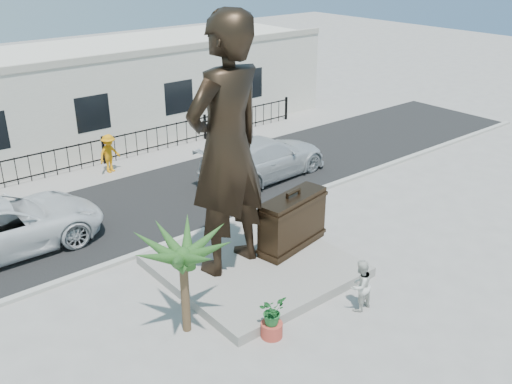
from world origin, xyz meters
The scene contains 16 objects.
ground centered at (0.00, 0.00, 0.00)m, with size 100.00×100.00×0.00m, color #9E9991.
street centered at (0.00, 8.00, 0.01)m, with size 40.00×7.00×0.01m, color black.
curb centered at (0.00, 4.50, 0.06)m, with size 40.00×0.25×0.12m, color #A5A399.
far_sidewalk centered at (0.00, 12.00, 0.01)m, with size 40.00×2.50×0.02m, color #9E9991.
plinth centered at (-0.50, 1.50, 0.15)m, with size 5.20×5.20×0.30m, color gray.
fence centered at (0.00, 12.80, 0.60)m, with size 22.00×0.10×1.20m, color black.
building centered at (0.00, 17.00, 2.20)m, with size 28.00×7.00×4.40m, color silver.
statue centered at (-1.18, 1.85, 4.02)m, with size 2.71×1.78×7.44m, color black.
suitcase centered at (1.04, 1.46, 1.18)m, with size 2.50×0.79×1.76m, color black.
tourist centered at (0.46, -1.88, 0.75)m, with size 0.73×0.57×1.49m, color silver.
car_white centered at (-5.93, 7.50, 0.88)m, with size 2.89×6.28×1.74m, color silver.
car_silver centered at (4.57, 7.06, 0.88)m, with size 2.43×5.98×1.74m, color silver.
worker centered at (-0.24, 11.68, 0.87)m, with size 1.09×0.63×1.69m, color orange.
palm_tree centered at (-3.68, 0.32, 0.00)m, with size 1.80×1.80×3.20m, color #254E1C, non-canonical shape.
planter centered at (-2.16, -1.28, 0.20)m, with size 0.56×0.56×0.40m, color #B53D30.
shrub centered at (-2.16, -1.28, 0.77)m, with size 0.66×0.57×0.74m, color #21662B.
Camera 1 is at (-9.94, -10.17, 9.24)m, focal length 40.00 mm.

